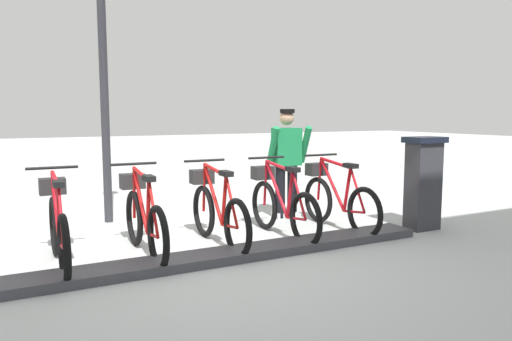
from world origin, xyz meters
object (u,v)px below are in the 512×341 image
payment_kiosk (423,182)px  bike_docked_1 (281,204)px  worker_near_rack (287,159)px  bike_docked_4 (58,226)px  bike_docked_2 (217,210)px  lamp_post (102,37)px  bike_docked_3 (143,217)px  bike_docked_0 (337,198)px

payment_kiosk → bike_docked_1: size_ratio=0.74×
payment_kiosk → worker_near_rack: 1.97m
worker_near_rack → bike_docked_1: bearing=144.8°
bike_docked_4 → worker_near_rack: size_ratio=1.04×
bike_docked_2 → lamp_post: bearing=26.2°
bike_docked_2 → bike_docked_3: 0.90m
bike_docked_1 → lamp_post: lamp_post is taller
worker_near_rack → lamp_post: (1.03, 2.45, 1.76)m
bike_docked_3 → bike_docked_4: 0.90m
worker_near_rack → lamp_post: 3.18m
bike_docked_1 → bike_docked_3: size_ratio=1.00×
bike_docked_4 → lamp_post: size_ratio=0.42×
bike_docked_0 → bike_docked_3: bearing=90.0°
payment_kiosk → bike_docked_4: payment_kiosk is taller
bike_docked_0 → bike_docked_4: size_ratio=1.00×
bike_docked_1 → worker_near_rack: 1.17m
bike_docked_4 → bike_docked_1: bearing=-90.0°
bike_docked_0 → bike_docked_4: (0.00, 3.59, 0.00)m
bike_docked_1 → bike_docked_2: 0.90m
payment_kiosk → bike_docked_2: 2.89m
bike_docked_0 → bike_docked_4: 3.59m
bike_docked_2 → bike_docked_3: size_ratio=1.00×
bike_docked_2 → bike_docked_4: (0.00, 1.80, 0.00)m
payment_kiosk → bike_docked_1: (0.57, 1.93, -0.24)m
worker_near_rack → bike_docked_3: bearing=109.9°
bike_docked_1 → bike_docked_3: same height
bike_docked_1 → bike_docked_2: size_ratio=1.00×
bike_docked_2 → worker_near_rack: worker_near_rack is taller
worker_near_rack → payment_kiosk: bearing=-137.7°
bike_docked_2 → worker_near_rack: bearing=-60.1°
bike_docked_0 → bike_docked_1: 0.90m
bike_docked_2 → bike_docked_4: size_ratio=1.00×
payment_kiosk → worker_near_rack: size_ratio=0.77×
bike_docked_1 → bike_docked_4: size_ratio=1.00×
bike_docked_4 → bike_docked_2: bearing=-90.0°
bike_docked_3 → lamp_post: lamp_post is taller
bike_docked_1 → bike_docked_2: (0.00, 0.90, 0.00)m
worker_near_rack → bike_docked_4: bearing=104.8°
bike_docked_3 → worker_near_rack: 2.61m
bike_docked_1 → worker_near_rack: size_ratio=1.04×
bike_docked_0 → worker_near_rack: (0.87, 0.28, 0.48)m
bike_docked_1 → payment_kiosk: bearing=-106.5°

